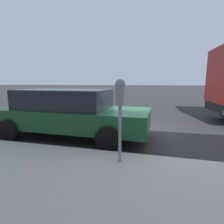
% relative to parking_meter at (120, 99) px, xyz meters
% --- Properties ---
extents(ground_plane, '(220.00, 220.00, 0.00)m').
position_rel_parking_meter_xyz_m(ground_plane, '(2.66, -0.49, -1.36)').
color(ground_plane, '#2B2B2D').
extents(parking_meter, '(0.21, 0.19, 1.58)m').
position_rel_parking_meter_xyz_m(parking_meter, '(0.00, 0.00, 0.00)').
color(parking_meter, gray).
rests_on(parking_meter, sidewalk).
extents(car_green, '(2.10, 4.81, 1.46)m').
position_rel_parking_meter_xyz_m(car_green, '(1.70, 1.97, -0.59)').
color(car_green, '#1E5B33').
rests_on(car_green, ground_plane).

